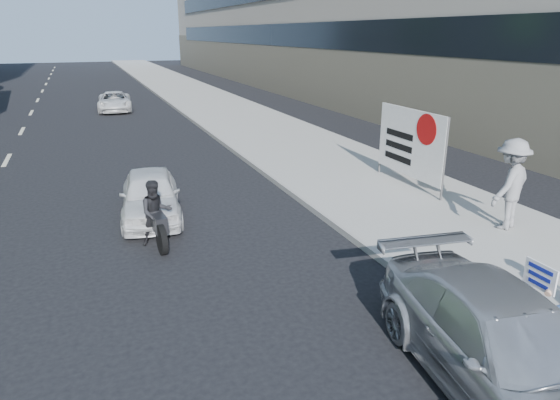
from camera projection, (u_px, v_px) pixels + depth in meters
name	position (u px, v px, depth m)	size (l,w,h in m)	color
ground	(364.00, 323.00, 7.89)	(160.00, 160.00, 0.00)	black
near_sidewalk	(238.00, 116.00, 26.89)	(5.00, 120.00, 0.15)	#9E9C94
jogger	(510.00, 184.00, 11.05)	(1.32, 0.76, 2.05)	gray
protest_banner	(410.00, 143.00, 14.11)	(0.08, 3.06, 2.20)	#4C4C4C
parked_sedan	(506.00, 347.00, 6.20)	(1.83, 4.49, 1.30)	#A1A4A8
white_sedan_near	(150.00, 195.00, 12.24)	(1.39, 3.46, 1.18)	silver
white_sedan_far	(115.00, 102.00, 29.01)	(1.82, 3.95, 1.10)	silver
motorcycle	(156.00, 215.00, 10.70)	(0.73, 2.05, 1.42)	black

